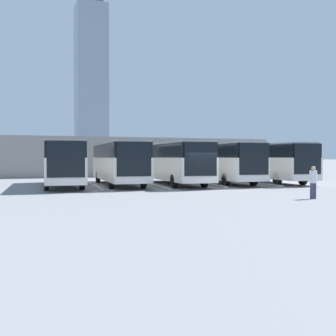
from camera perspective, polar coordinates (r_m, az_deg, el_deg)
name	(u,v)px	position (r m, az deg, el deg)	size (l,w,h in m)	color
ground_plane	(203,190)	(28.61, 4.72, -2.94)	(600.00, 600.00, 0.00)	gray
bus_0	(267,161)	(37.58, 13.22, 0.92)	(3.29, 12.05, 3.33)	silver
curb_divider_0	(256,183)	(34.99, 11.81, -2.03)	(0.24, 7.84, 0.15)	#9E9E99
bus_1	(220,161)	(35.71, 7.10, 0.92)	(3.29, 12.05, 3.33)	silver
curb_divider_1	(206,184)	(33.24, 5.15, -2.19)	(0.24, 7.84, 0.15)	#9E9E99
bus_2	(174,161)	(33.58, 0.83, 0.90)	(3.29, 12.05, 3.33)	silver
curb_divider_2	(155,186)	(31.27, -1.74, -2.42)	(0.24, 7.84, 0.15)	#9E9E99
bus_3	(118,162)	(33.18, -6.72, 0.88)	(3.29, 12.05, 3.33)	silver
curb_divider_3	(95,186)	(31.09, -9.85, -2.46)	(0.24, 7.84, 0.15)	#9E9E99
bus_4	(62,162)	(32.44, -14.16, 0.83)	(3.29, 12.05, 3.33)	silver
pedestrian	(313,181)	(23.40, 19.07, -1.72)	(0.48, 0.48, 1.73)	#38384C
station_building	(117,157)	(52.72, -6.86, 1.53)	(35.81, 13.76, 4.46)	gray
office_tower	(91,83)	(207.95, -10.36, 11.30)	(14.38, 14.38, 76.70)	#7F8EA3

